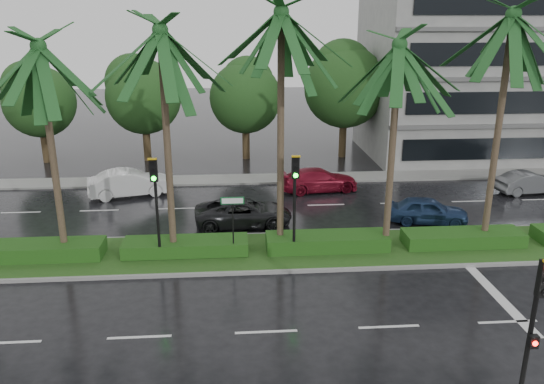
{
  "coord_description": "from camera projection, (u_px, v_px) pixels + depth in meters",
  "views": [
    {
      "loc": [
        -0.91,
        -19.7,
        9.48
      ],
      "look_at": [
        0.67,
        1.5,
        2.59
      ],
      "focal_mm": 35.0,
      "sensor_mm": 36.0,
      "label": 1
    }
  ],
  "objects": [
    {
      "name": "ground",
      "position": [
        258.0,
        264.0,
        21.68
      ],
      "size": [
        120.0,
        120.0,
        0.0
      ],
      "primitive_type": "plane",
      "color": "black",
      "rests_on": "ground"
    },
    {
      "name": "far_sidewalk",
      "position": [
        249.0,
        179.0,
        33.04
      ],
      "size": [
        40.0,
        2.0,
        0.12
      ],
      "primitive_type": "cube",
      "color": "slate",
      "rests_on": "ground"
    },
    {
      "name": "median",
      "position": [
        257.0,
        252.0,
        22.6
      ],
      "size": [
        36.0,
        4.0,
        0.15
      ],
      "color": "gray",
      "rests_on": "ground"
    },
    {
      "name": "hedge",
      "position": [
        257.0,
        244.0,
        22.49
      ],
      "size": [
        35.2,
        1.4,
        0.6
      ],
      "color": "#1C4213",
      "rests_on": "median"
    },
    {
      "name": "lane_markings",
      "position": [
        334.0,
        266.0,
        21.48
      ],
      "size": [
        34.0,
        13.06,
        0.01
      ],
      "color": "silver",
      "rests_on": "ground"
    },
    {
      "name": "palm_row",
      "position": [
        222.0,
        51.0,
        19.97
      ],
      "size": [
        26.3,
        4.2,
        10.45
      ],
      "color": "#3C3422",
      "rests_on": "median"
    },
    {
      "name": "signal_near",
      "position": [
        533.0,
        333.0,
        12.42
      ],
      "size": [
        0.34,
        0.45,
        4.36
      ],
      "color": "black",
      "rests_on": "near_sidewalk"
    },
    {
      "name": "signal_median_left",
      "position": [
        156.0,
        194.0,
        20.75
      ],
      "size": [
        0.34,
        0.42,
        4.36
      ],
      "color": "black",
      "rests_on": "median"
    },
    {
      "name": "signal_median_right",
      "position": [
        295.0,
        191.0,
        21.14
      ],
      "size": [
        0.34,
        0.42,
        4.36
      ],
      "color": "black",
      "rests_on": "median"
    },
    {
      "name": "street_sign",
      "position": [
        233.0,
        212.0,
        21.41
      ],
      "size": [
        0.95,
        0.09,
        2.6
      ],
      "color": "black",
      "rests_on": "median"
    },
    {
      "name": "bg_trees",
      "position": [
        253.0,
        91.0,
        36.91
      ],
      "size": [
        32.82,
        5.77,
        8.34
      ],
      "color": "#3C2B1B",
      "rests_on": "ground"
    },
    {
      "name": "building",
      "position": [
        481.0,
        71.0,
        38.11
      ],
      "size": [
        16.0,
        10.0,
        12.0
      ],
      "primitive_type": "cube",
      "color": "gray",
      "rests_on": "ground"
    },
    {
      "name": "car_white",
      "position": [
        130.0,
        183.0,
        29.88
      ],
      "size": [
        2.75,
        4.84,
        1.51
      ],
      "primitive_type": "imported",
      "rotation": [
        0.0,
        0.0,
        1.84
      ],
      "color": "silver",
      "rests_on": "ground"
    },
    {
      "name": "car_darkgrey",
      "position": [
        243.0,
        213.0,
        25.58
      ],
      "size": [
        2.42,
        4.79,
        1.3
      ],
      "primitive_type": "imported",
      "rotation": [
        0.0,
        0.0,
        1.63
      ],
      "color": "black",
      "rests_on": "ground"
    },
    {
      "name": "car_red",
      "position": [
        319.0,
        180.0,
        30.8
      ],
      "size": [
        2.44,
        4.76,
        1.32
      ],
      "primitive_type": "imported",
      "rotation": [
        0.0,
        0.0,
        1.7
      ],
      "color": "maroon",
      "rests_on": "ground"
    },
    {
      "name": "car_blue",
      "position": [
        428.0,
        210.0,
        25.87
      ],
      "size": [
        2.36,
        4.06,
        1.3
      ],
      "primitive_type": "imported",
      "rotation": [
        0.0,
        0.0,
        1.34
      ],
      "color": "navy",
      "rests_on": "ground"
    },
    {
      "name": "car_grey",
      "position": [
        530.0,
        183.0,
        30.37
      ],
      "size": [
        1.77,
        3.96,
        1.26
      ],
      "primitive_type": "imported",
      "rotation": [
        0.0,
        0.0,
        1.69
      ],
      "color": "#56585B",
      "rests_on": "ground"
    }
  ]
}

